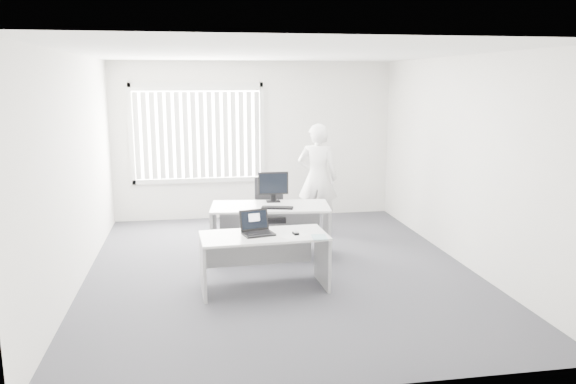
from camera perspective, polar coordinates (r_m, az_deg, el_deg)
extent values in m
plane|color=#49494F|center=(7.54, -0.81, -7.86)|extent=(6.00, 6.00, 0.00)
cube|color=white|center=(10.15, -3.45, 5.23)|extent=(5.00, 0.02, 2.80)
cube|color=white|center=(4.31, 5.27, -3.21)|extent=(5.00, 0.02, 2.80)
cube|color=white|center=(7.25, -20.77, 2.05)|extent=(0.02, 6.00, 2.80)
cube|color=white|center=(7.97, 17.25, 3.05)|extent=(0.02, 6.00, 2.80)
cube|color=white|center=(7.12, -0.88, 13.93)|extent=(5.00, 6.00, 0.02)
cube|color=silver|center=(10.04, -9.15, 5.90)|extent=(2.32, 0.06, 1.76)
cube|color=silver|center=(6.67, -2.47, -4.45)|extent=(1.52, 0.77, 0.03)
cube|color=#9B9C9E|center=(6.69, -8.63, -7.57)|extent=(0.07, 0.64, 0.65)
cube|color=#9B9C9E|center=(6.93, 3.51, -6.80)|extent=(0.07, 0.64, 0.65)
cube|color=silver|center=(7.86, -1.82, -1.48)|extent=(1.72, 0.95, 0.03)
cube|color=#9B9C9E|center=(7.98, -7.57, -4.16)|extent=(0.12, 0.71, 0.72)
cube|color=#9B9C9E|center=(8.01, 3.94, -4.02)|extent=(0.12, 0.71, 0.72)
cylinder|color=black|center=(8.51, -1.84, -5.32)|extent=(0.63, 0.63, 0.08)
cylinder|color=black|center=(8.45, -1.85, -4.12)|extent=(0.07, 0.07, 0.45)
cube|color=black|center=(8.40, -1.86, -2.64)|extent=(0.48, 0.48, 0.07)
cube|color=black|center=(8.53, -1.95, -0.26)|extent=(0.43, 0.09, 0.54)
imported|color=white|center=(9.21, 3.02, 1.44)|extent=(0.76, 0.61, 1.79)
cube|color=silver|center=(6.61, 0.62, -4.46)|extent=(0.38, 0.34, 0.00)
cube|color=white|center=(6.54, 3.22, -4.60)|extent=(0.18, 0.24, 0.01)
cube|color=black|center=(7.67, -1.10, -1.61)|extent=(0.45, 0.25, 0.02)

